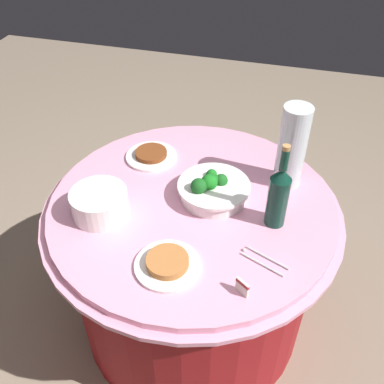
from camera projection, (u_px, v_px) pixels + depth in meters
ground_plane at (192, 313)px, 2.15m from camera, size 6.00×6.00×0.00m
buffet_table at (192, 264)px, 1.90m from camera, size 1.16×1.16×0.74m
broccoli_bowl at (213, 189)px, 1.66m from camera, size 0.28×0.28×0.11m
plate_stack at (100, 203)px, 1.58m from camera, size 0.21×0.21×0.10m
wine_bottle at (278, 195)px, 1.50m from camera, size 0.07×0.07×0.34m
decorative_fruit_vase at (291, 151)px, 1.66m from camera, size 0.11×0.11×0.34m
serving_tongs at (263, 260)px, 1.44m from camera, size 0.16×0.10×0.01m
food_plate_peanuts at (168, 264)px, 1.41m from camera, size 0.22×0.22×0.04m
food_plate_stir_fry at (151, 155)px, 1.88m from camera, size 0.22×0.22×0.03m
label_placard_front at (242, 287)px, 1.32m from camera, size 0.05×0.03×0.05m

